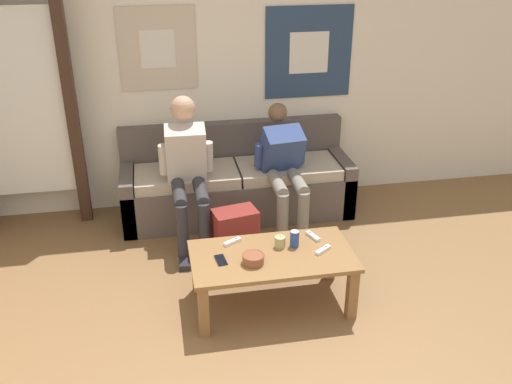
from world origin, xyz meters
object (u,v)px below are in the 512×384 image
coffee_table (272,263)px  game_controller_far_center (323,250)px  person_seated_adult (187,167)px  game_controller_near_left (313,236)px  person_seated_teen (284,166)px  game_controller_near_right (232,242)px  backpack (236,235)px  ceramic_bowl (253,258)px  pillar_candle (280,242)px  couch (237,184)px  cell_phone (221,260)px  drink_can_blue (295,239)px

coffee_table → game_controller_far_center: game_controller_far_center is taller
person_seated_adult → game_controller_near_left: bearing=-48.0°
person_seated_teen → game_controller_near_right: size_ratio=7.64×
coffee_table → backpack: size_ratio=2.74×
game_controller_near_right → person_seated_adult: bearing=105.1°
game_controller_near_right → backpack: bearing=78.8°
ceramic_bowl → pillar_candle: (0.23, 0.17, 0.00)m
backpack → game_controller_near_left: size_ratio=2.87×
couch → game_controller_near_right: (-0.23, -1.28, 0.15)m
game_controller_far_center → cell_phone: size_ratio=0.96×
game_controller_far_center → cell_phone: bearing=178.8°
game_controller_far_center → cell_phone: game_controller_far_center is taller
ceramic_bowl → coffee_table: bearing=29.2°
drink_can_blue → ceramic_bowl: bearing=-153.8°
person_seated_teen → game_controller_near_left: 0.98m
coffee_table → game_controller_near_left: 0.40m
person_seated_teen → game_controller_far_center: bearing=-89.2°
coffee_table → cell_phone: cell_phone is taller
game_controller_near_right → cell_phone: game_controller_near_right is taller
pillar_candle → coffee_table: bearing=-130.6°
backpack → cell_phone: (-0.21, -0.71, 0.23)m
pillar_candle → game_controller_near_left: (0.27, 0.08, -0.03)m
cell_phone → pillar_candle: bearing=13.0°
coffee_table → game_controller_far_center: 0.37m
pillar_candle → ceramic_bowl: bearing=-142.7°
cell_phone → game_controller_near_left: bearing=14.6°
game_controller_near_right → person_seated_teen: bearing=57.3°
person_seated_teen → pillar_candle: 1.09m
game_controller_far_center → person_seated_teen: bearing=90.8°
backpack → drink_can_blue: bearing=-61.6°
game_controller_near_left → game_controller_far_center: (0.02, -0.20, 0.00)m
couch → person_seated_adult: person_seated_adult is taller
game_controller_near_right → game_controller_far_center: bearing=-20.6°
person_seated_adult → pillar_candle: size_ratio=12.97×
game_controller_near_right → pillar_candle: bearing=-19.2°
pillar_candle → couch: bearing=94.0°
drink_can_blue → game_controller_near_right: drink_can_blue is taller
couch → game_controller_near_right: size_ratio=15.02×
ceramic_bowl → cell_phone: bearing=161.7°
person_seated_adult → game_controller_far_center: bearing=-52.9°
backpack → couch: bearing=80.4°
coffee_table → ceramic_bowl: 0.21m
person_seated_teen → drink_can_blue: size_ratio=8.75×
coffee_table → ceramic_bowl: size_ratio=7.35×
pillar_candle → game_controller_near_right: bearing=160.8°
cell_phone → ceramic_bowl: bearing=-18.3°
person_seated_teen → game_controller_near_right: person_seated_teen is taller
person_seated_teen → cell_phone: (-0.72, -1.15, -0.16)m
couch → ceramic_bowl: (-0.13, -1.57, 0.18)m
backpack → game_controller_near_right: size_ratio=2.97×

